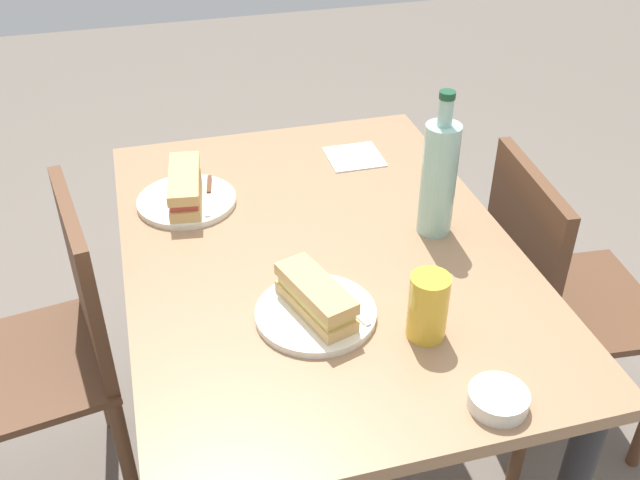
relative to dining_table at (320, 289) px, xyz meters
name	(u,v)px	position (x,y,z in m)	size (l,w,h in m)	color
ground_plane	(320,473)	(0.00, 0.00, -0.66)	(8.00, 8.00, 0.00)	#6B6056
dining_table	(320,289)	(0.00, 0.00, 0.00)	(1.18, 0.84, 0.77)	#997251
chair_far	(549,295)	(-0.01, 0.62, -0.15)	(0.43, 0.43, 0.87)	brown
chair_near	(53,347)	(-0.14, -0.62, -0.15)	(0.46, 0.46, 0.87)	brown
plate_near	(316,314)	(0.22, -0.07, 0.12)	(0.23, 0.23, 0.01)	silver
baguette_sandwich_near	(316,297)	(0.22, -0.07, 0.17)	(0.20, 0.12, 0.07)	tan
knife_near	(335,297)	(0.19, -0.02, 0.14)	(0.17, 0.07, 0.01)	silver
plate_far	(187,201)	(-0.26, -0.26, 0.12)	(0.23, 0.23, 0.01)	silver
baguette_sandwich_far	(185,186)	(-0.26, -0.26, 0.17)	(0.22, 0.10, 0.07)	tan
knife_far	(209,193)	(-0.26, -0.21, 0.14)	(0.18, 0.04, 0.01)	silver
water_bottle	(438,176)	(0.00, 0.27, 0.26)	(0.08, 0.08, 0.33)	#99C6B7
beer_glass	(428,306)	(0.32, 0.12, 0.18)	(0.07, 0.07, 0.13)	gold
olive_bowl	(498,399)	(0.52, 0.17, 0.13)	(0.10, 0.10, 0.03)	silver
paper_napkin	(354,157)	(-0.37, 0.20, 0.12)	(0.14, 0.14, 0.00)	white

